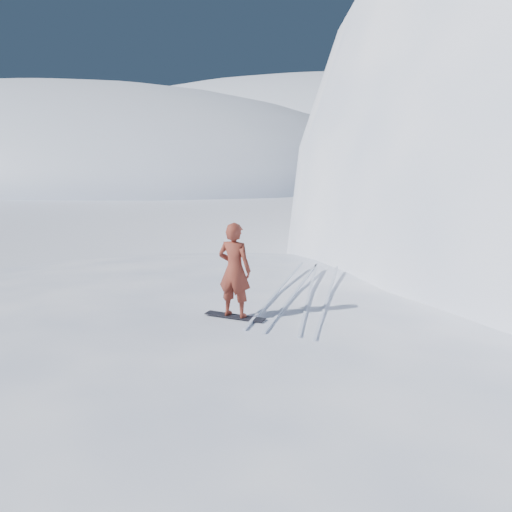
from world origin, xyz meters
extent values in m
ellipsoid|color=white|center=(1.00, 3.00, 0.00)|extent=(36.00, 28.00, 4.80)
ellipsoid|color=white|center=(-70.00, 60.00, 0.00)|extent=(120.00, 70.00, 28.00)
ellipsoid|color=white|center=(-40.00, 110.00, 0.00)|extent=(140.00, 90.00, 36.00)
ellipsoid|color=white|center=(-2.00, 6.00, 0.00)|extent=(7.00, 6.30, 1.00)
cube|color=black|center=(-1.34, 2.78, 2.41)|extent=(1.33, 0.28, 0.02)
imported|color=maroon|center=(-1.34, 2.78, 3.40)|extent=(0.73, 0.49, 1.96)
cube|color=silver|center=(-1.37, 5.11, 2.42)|extent=(1.20, 5.90, 0.04)
cube|color=silver|center=(-0.93, 5.11, 2.42)|extent=(1.16, 5.91, 0.04)
cube|color=silver|center=(-0.57, 5.11, 2.42)|extent=(1.83, 5.75, 0.04)
cube|color=silver|center=(-0.10, 5.11, 2.42)|extent=(1.53, 5.83, 0.04)
camera|label=1|loc=(4.04, -7.18, 6.16)|focal=40.00mm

